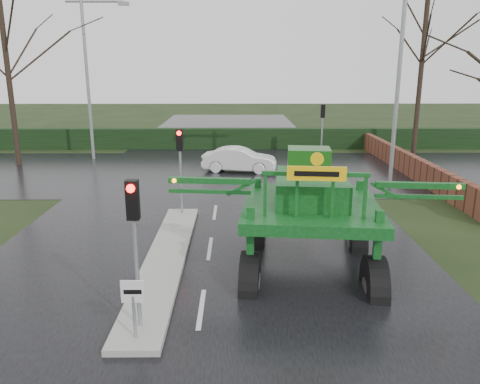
{
  "coord_description": "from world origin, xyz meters",
  "views": [
    {
      "loc": [
        0.86,
        -10.43,
        5.76
      ],
      "look_at": [
        0.99,
        3.79,
        2.0
      ],
      "focal_mm": 35.0,
      "sensor_mm": 36.0,
      "label": 1
    }
  ],
  "objects_px": {
    "keep_left_sign": "(133,300)",
    "street_light_right": "(393,63)",
    "traffic_signal_near": "(134,223)",
    "traffic_signal_mid": "(180,153)",
    "street_light_left_far": "(91,65)",
    "crop_sprayer": "(251,205)",
    "traffic_signal_far": "(322,119)",
    "white_sedan": "(239,172)"
  },
  "relations": [
    {
      "from": "crop_sprayer",
      "to": "white_sedan",
      "type": "xyz_separation_m",
      "value": [
        -0.2,
        14.37,
        -2.21
      ]
    },
    {
      "from": "traffic_signal_mid",
      "to": "traffic_signal_far",
      "type": "height_order",
      "value": "same"
    },
    {
      "from": "street_light_left_far",
      "to": "traffic_signal_near",
      "type": "bearing_deg",
      "value": -71.83
    },
    {
      "from": "traffic_signal_near",
      "to": "crop_sprayer",
      "type": "relative_size",
      "value": 0.42
    },
    {
      "from": "traffic_signal_far",
      "to": "street_light_right",
      "type": "bearing_deg",
      "value": 101.95
    },
    {
      "from": "street_light_right",
      "to": "crop_sprayer",
      "type": "bearing_deg",
      "value": -123.63
    },
    {
      "from": "traffic_signal_near",
      "to": "traffic_signal_mid",
      "type": "bearing_deg",
      "value": 90.0
    },
    {
      "from": "keep_left_sign",
      "to": "white_sedan",
      "type": "distance_m",
      "value": 17.66
    },
    {
      "from": "traffic_signal_near",
      "to": "traffic_signal_mid",
      "type": "relative_size",
      "value": 1.0
    },
    {
      "from": "traffic_signal_near",
      "to": "white_sedan",
      "type": "height_order",
      "value": "traffic_signal_near"
    },
    {
      "from": "traffic_signal_mid",
      "to": "keep_left_sign",
      "type": "bearing_deg",
      "value": -90.0
    },
    {
      "from": "street_light_left_far",
      "to": "keep_left_sign",
      "type": "bearing_deg",
      "value": -72.22
    },
    {
      "from": "keep_left_sign",
      "to": "traffic_signal_far",
      "type": "relative_size",
      "value": 0.38
    },
    {
      "from": "traffic_signal_far",
      "to": "street_light_right",
      "type": "relative_size",
      "value": 0.35
    },
    {
      "from": "street_light_left_far",
      "to": "street_light_right",
      "type": "bearing_deg",
      "value": -26.02
    },
    {
      "from": "traffic_signal_far",
      "to": "crop_sprayer",
      "type": "distance_m",
      "value": 19.15
    },
    {
      "from": "traffic_signal_near",
      "to": "white_sedan",
      "type": "relative_size",
      "value": 0.84
    },
    {
      "from": "traffic_signal_far",
      "to": "white_sedan",
      "type": "height_order",
      "value": "traffic_signal_far"
    },
    {
      "from": "traffic_signal_mid",
      "to": "traffic_signal_far",
      "type": "bearing_deg",
      "value": 58.07
    },
    {
      "from": "crop_sprayer",
      "to": "traffic_signal_far",
      "type": "bearing_deg",
      "value": 80.17
    },
    {
      "from": "traffic_signal_near",
      "to": "traffic_signal_mid",
      "type": "height_order",
      "value": "same"
    },
    {
      "from": "traffic_signal_near",
      "to": "traffic_signal_mid",
      "type": "distance_m",
      "value": 8.5
    },
    {
      "from": "white_sedan",
      "to": "street_light_right",
      "type": "bearing_deg",
      "value": -110.16
    },
    {
      "from": "traffic_signal_far",
      "to": "street_light_right",
      "type": "height_order",
      "value": "street_light_right"
    },
    {
      "from": "traffic_signal_near",
      "to": "street_light_right",
      "type": "relative_size",
      "value": 0.35
    },
    {
      "from": "crop_sprayer",
      "to": "white_sedan",
      "type": "distance_m",
      "value": 14.54
    },
    {
      "from": "traffic_signal_mid",
      "to": "street_light_left_far",
      "type": "bearing_deg",
      "value": 118.86
    },
    {
      "from": "keep_left_sign",
      "to": "crop_sprayer",
      "type": "xyz_separation_m",
      "value": [
        2.57,
        3.09,
        1.15
      ]
    },
    {
      "from": "street_light_left_far",
      "to": "white_sedan",
      "type": "relative_size",
      "value": 2.38
    },
    {
      "from": "traffic_signal_mid",
      "to": "white_sedan",
      "type": "distance_m",
      "value": 9.18
    },
    {
      "from": "keep_left_sign",
      "to": "traffic_signal_near",
      "type": "height_order",
      "value": "traffic_signal_near"
    },
    {
      "from": "crop_sprayer",
      "to": "keep_left_sign",
      "type": "bearing_deg",
      "value": -123.72
    },
    {
      "from": "street_light_right",
      "to": "street_light_left_far",
      "type": "distance_m",
      "value": 18.24
    },
    {
      "from": "traffic_signal_far",
      "to": "street_light_right",
      "type": "xyz_separation_m",
      "value": [
        1.69,
        -8.01,
        3.4
      ]
    },
    {
      "from": "traffic_signal_mid",
      "to": "street_light_left_far",
      "type": "relative_size",
      "value": 0.35
    },
    {
      "from": "traffic_signal_far",
      "to": "street_light_right",
      "type": "distance_m",
      "value": 8.86
    },
    {
      "from": "keep_left_sign",
      "to": "traffic_signal_far",
      "type": "bearing_deg",
      "value": 70.07
    },
    {
      "from": "street_light_left_far",
      "to": "crop_sprayer",
      "type": "height_order",
      "value": "street_light_left_far"
    },
    {
      "from": "street_light_left_far",
      "to": "crop_sprayer",
      "type": "xyz_separation_m",
      "value": [
        9.47,
        -18.41,
        -3.78
      ]
    },
    {
      "from": "traffic_signal_far",
      "to": "crop_sprayer",
      "type": "relative_size",
      "value": 0.42
    },
    {
      "from": "keep_left_sign",
      "to": "street_light_right",
      "type": "distance_m",
      "value": 17.23
    },
    {
      "from": "traffic_signal_near",
      "to": "crop_sprayer",
      "type": "xyz_separation_m",
      "value": [
        2.57,
        2.6,
        -0.38
      ]
    }
  ]
}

